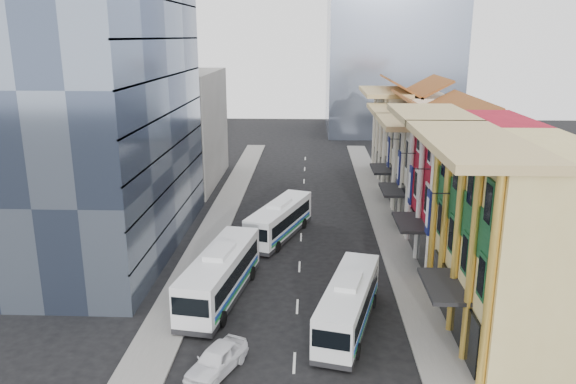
{
  "coord_description": "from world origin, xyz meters",
  "views": [
    {
      "loc": [
        0.8,
        -27.5,
        18.18
      ],
      "look_at": [
        -1.16,
        20.41,
        4.83
      ],
      "focal_mm": 35.0,
      "sensor_mm": 36.0,
      "label": 1
    }
  ],
  "objects_px": {
    "bus_left_far": "(280,219)",
    "sedan_left": "(217,360)",
    "bus_right": "(348,303)",
    "bus_left_near": "(220,274)",
    "shophouse_tan": "(527,244)",
    "office_tower": "(96,76)"
  },
  "relations": [
    {
      "from": "shophouse_tan",
      "to": "sedan_left",
      "type": "xyz_separation_m",
      "value": [
        -18.3,
        -5.09,
        -5.22
      ]
    },
    {
      "from": "shophouse_tan",
      "to": "bus_left_near",
      "type": "bearing_deg",
      "value": 168.24
    },
    {
      "from": "bus_right",
      "to": "shophouse_tan",
      "type": "bearing_deg",
      "value": 12.59
    },
    {
      "from": "bus_left_near",
      "to": "sedan_left",
      "type": "height_order",
      "value": "bus_left_near"
    },
    {
      "from": "shophouse_tan",
      "to": "bus_left_near",
      "type": "distance_m",
      "value": 20.34
    },
    {
      "from": "office_tower",
      "to": "sedan_left",
      "type": "height_order",
      "value": "office_tower"
    },
    {
      "from": "office_tower",
      "to": "bus_left_near",
      "type": "relative_size",
      "value": 2.53
    },
    {
      "from": "bus_left_far",
      "to": "bus_right",
      "type": "bearing_deg",
      "value": -53.3
    },
    {
      "from": "shophouse_tan",
      "to": "office_tower",
      "type": "distance_m",
      "value": 35.19
    },
    {
      "from": "office_tower",
      "to": "bus_left_far",
      "type": "bearing_deg",
      "value": 11.0
    },
    {
      "from": "office_tower",
      "to": "bus_left_near",
      "type": "xyz_separation_m",
      "value": [
        11.5,
        -9.94,
        -13.1
      ]
    },
    {
      "from": "bus_left_near",
      "to": "sedan_left",
      "type": "bearing_deg",
      "value": -73.43
    },
    {
      "from": "office_tower",
      "to": "sedan_left",
      "type": "distance_m",
      "value": 26.98
    },
    {
      "from": "bus_left_near",
      "to": "bus_left_far",
      "type": "height_order",
      "value": "bus_left_near"
    },
    {
      "from": "bus_left_far",
      "to": "bus_right",
      "type": "distance_m",
      "value": 17.47
    },
    {
      "from": "office_tower",
      "to": "bus_left_far",
      "type": "relative_size",
      "value": 2.75
    },
    {
      "from": "bus_left_far",
      "to": "sedan_left",
      "type": "distance_m",
      "value": 22.14
    },
    {
      "from": "sedan_left",
      "to": "shophouse_tan",
      "type": "bearing_deg",
      "value": 39.0
    },
    {
      "from": "bus_left_near",
      "to": "sedan_left",
      "type": "xyz_separation_m",
      "value": [
        1.2,
        -9.14,
        -1.12
      ]
    },
    {
      "from": "shophouse_tan",
      "to": "office_tower",
      "type": "relative_size",
      "value": 0.47
    },
    {
      "from": "shophouse_tan",
      "to": "office_tower",
      "type": "height_order",
      "value": "office_tower"
    },
    {
      "from": "bus_right",
      "to": "sedan_left",
      "type": "distance_m",
      "value": 9.37
    }
  ]
}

